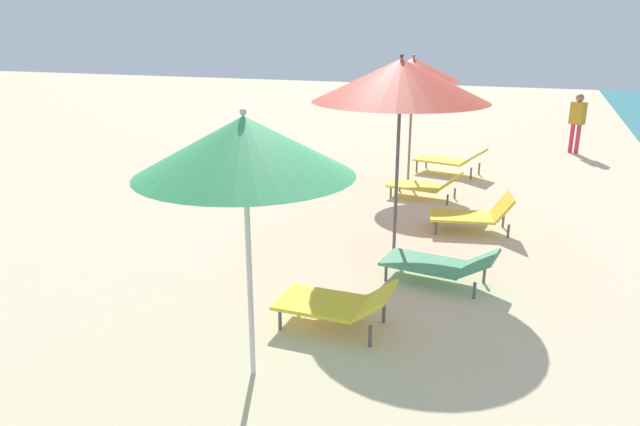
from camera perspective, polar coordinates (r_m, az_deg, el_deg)
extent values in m
cylinder|color=silver|center=(5.34, -6.94, -6.56)|extent=(0.05, 0.05, 1.96)
cone|color=#3FB266|center=(4.97, -7.46, 6.57)|extent=(1.91, 1.91, 0.51)
sphere|color=silver|center=(4.92, -7.59, 9.82)|extent=(0.06, 0.06, 0.06)
cube|color=yellow|center=(6.51, 0.06, -8.82)|extent=(0.95, 0.67, 0.04)
cube|color=yellow|center=(6.27, 5.53, -8.51)|extent=(0.35, 0.66, 0.28)
cylinder|color=#59595E|center=(6.47, -3.97, -10.42)|extent=(0.04, 0.04, 0.24)
cylinder|color=#59595E|center=(6.92, -2.03, -8.41)|extent=(0.04, 0.04, 0.24)
cylinder|color=#59595E|center=(6.16, 4.95, -11.99)|extent=(0.04, 0.04, 0.24)
cylinder|color=#59595E|center=(6.64, 6.30, -9.73)|extent=(0.04, 0.04, 0.24)
cylinder|color=#4C4C51|center=(8.51, 7.56, 3.43)|extent=(0.05, 0.05, 2.20)
cone|color=#E54C38|center=(8.28, 7.95, 12.81)|extent=(2.49, 2.49, 0.59)
sphere|color=#4C4C51|center=(8.26, 8.05, 15.05)|extent=(0.06, 0.06, 0.06)
cube|color=yellow|center=(9.76, 13.74, -0.32)|extent=(1.13, 0.84, 0.04)
cube|color=yellow|center=(9.79, 17.54, 0.61)|extent=(0.42, 0.68, 0.38)
cylinder|color=#59595E|center=(9.51, 11.36, -1.45)|extent=(0.04, 0.04, 0.22)
cylinder|color=#59595E|center=(10.02, 11.22, -0.47)|extent=(0.04, 0.04, 0.22)
cylinder|color=#59595E|center=(9.65, 18.05, -1.72)|extent=(0.04, 0.04, 0.22)
cylinder|color=#59595E|center=(10.15, 17.59, -0.74)|extent=(0.04, 0.04, 0.22)
cube|color=#4CA572|center=(7.75, 10.18, -4.87)|extent=(1.11, 0.75, 0.04)
cube|color=#4CA572|center=(7.54, 15.42, -4.78)|extent=(0.48, 0.67, 0.27)
cylinder|color=#59595E|center=(7.69, 6.51, -5.88)|extent=(0.04, 0.04, 0.21)
cylinder|color=#59595E|center=(8.15, 7.88, -4.56)|extent=(0.04, 0.04, 0.21)
cylinder|color=#59595E|center=(7.40, 14.95, -7.39)|extent=(0.04, 0.04, 0.21)
cylinder|color=#59595E|center=(7.87, 15.86, -5.91)|extent=(0.04, 0.04, 0.21)
cylinder|color=olive|center=(12.57, 8.86, 7.84)|extent=(0.05, 0.05, 2.16)
cone|color=#E54C38|center=(12.42, 9.15, 13.81)|extent=(1.95, 1.95, 0.46)
sphere|color=olive|center=(12.41, 9.21, 15.00)|extent=(0.06, 0.06, 0.06)
cube|color=yellow|center=(13.71, 11.83, 5.11)|extent=(1.26, 0.88, 0.04)
cube|color=yellow|center=(13.43, 14.95, 5.35)|extent=(0.55, 0.74, 0.32)
cylinder|color=#59595E|center=(13.66, 9.50, 4.53)|extent=(0.04, 0.04, 0.27)
cylinder|color=#59595E|center=(14.17, 10.42, 4.95)|extent=(0.04, 0.04, 0.27)
cylinder|color=#59595E|center=(13.22, 14.64, 3.77)|extent=(0.04, 0.04, 0.27)
cylinder|color=#59595E|center=(13.75, 15.39, 4.22)|extent=(0.04, 0.04, 0.27)
cube|color=yellow|center=(11.57, 9.38, 2.66)|extent=(1.09, 0.73, 0.04)
cube|color=yellow|center=(11.35, 12.70, 3.00)|extent=(0.44, 0.65, 0.31)
cylinder|color=#59595E|center=(11.51, 6.98, 2.04)|extent=(0.04, 0.04, 0.21)
cylinder|color=#59595E|center=(11.97, 7.87, 2.61)|extent=(0.04, 0.04, 0.21)
cylinder|color=#59595E|center=(11.17, 12.44, 1.28)|extent=(0.04, 0.04, 0.21)
cylinder|color=#59595E|center=(11.65, 13.13, 1.90)|extent=(0.04, 0.04, 0.21)
cylinder|color=#D8334C|center=(16.99, 24.02, 6.66)|extent=(0.11, 0.11, 0.78)
cylinder|color=#D8334C|center=(17.06, 23.51, 6.76)|extent=(0.11, 0.11, 0.78)
cube|color=orange|center=(16.93, 24.05, 8.97)|extent=(0.42, 0.37, 0.58)
sphere|color=#9E704C|center=(16.89, 24.22, 10.29)|extent=(0.21, 0.21, 0.21)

